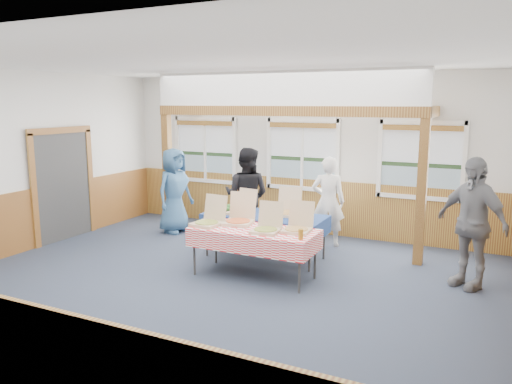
# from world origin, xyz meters

# --- Properties ---
(floor) EXTENTS (8.00, 8.00, 0.00)m
(floor) POSITION_xyz_m (0.00, 0.00, 0.00)
(floor) COLOR #2A3345
(floor) RESTS_ON ground
(ceiling) EXTENTS (8.00, 8.00, 0.00)m
(ceiling) POSITION_xyz_m (0.00, 0.00, 3.20)
(ceiling) COLOR white
(ceiling) RESTS_ON wall_back
(wall_back) EXTENTS (8.00, 0.00, 8.00)m
(wall_back) POSITION_xyz_m (0.00, 3.50, 1.60)
(wall_back) COLOR silver
(wall_back) RESTS_ON floor
(wall_left) EXTENTS (0.00, 8.00, 8.00)m
(wall_left) POSITION_xyz_m (-4.00, 0.00, 1.60)
(wall_left) COLOR silver
(wall_left) RESTS_ON floor
(wainscot_back) EXTENTS (7.98, 0.05, 1.10)m
(wainscot_back) POSITION_xyz_m (0.00, 3.48, 0.55)
(wainscot_back) COLOR brown
(wainscot_back) RESTS_ON floor
(wainscot_front) EXTENTS (7.98, 0.05, 1.10)m
(wainscot_front) POSITION_xyz_m (0.00, -3.48, 0.55)
(wainscot_front) COLOR brown
(wainscot_front) RESTS_ON floor
(wainscot_left) EXTENTS (0.05, 6.98, 1.10)m
(wainscot_left) POSITION_xyz_m (-3.98, 0.00, 0.55)
(wainscot_left) COLOR brown
(wainscot_left) RESTS_ON floor
(cased_opening) EXTENTS (0.06, 1.30, 2.10)m
(cased_opening) POSITION_xyz_m (-3.96, 0.90, 1.05)
(cased_opening) COLOR #353535
(cased_opening) RESTS_ON wall_left
(window_left) EXTENTS (1.56, 0.10, 1.46)m
(window_left) POSITION_xyz_m (-2.30, 3.46, 1.68)
(window_left) COLOR white
(window_left) RESTS_ON wall_back
(window_mid) EXTENTS (1.56, 0.10, 1.46)m
(window_mid) POSITION_xyz_m (0.00, 3.46, 1.68)
(window_mid) COLOR white
(window_mid) RESTS_ON wall_back
(window_right) EXTENTS (1.56, 0.10, 1.46)m
(window_right) POSITION_xyz_m (2.30, 3.46, 1.68)
(window_right) COLOR white
(window_right) RESTS_ON wall_back
(post_left) EXTENTS (0.15, 0.15, 2.40)m
(post_left) POSITION_xyz_m (-2.50, 2.30, 1.20)
(post_left) COLOR #5C3314
(post_left) RESTS_ON floor
(post_right) EXTENTS (0.15, 0.15, 2.40)m
(post_right) POSITION_xyz_m (2.50, 2.30, 1.20)
(post_right) COLOR #5C3314
(post_right) RESTS_ON floor
(cross_beam) EXTENTS (5.15, 0.18, 0.18)m
(cross_beam) POSITION_xyz_m (0.00, 2.30, 2.49)
(cross_beam) COLOR #5C3314
(cross_beam) RESTS_ON post_left
(table_left) EXTENTS (2.25, 1.70, 0.76)m
(table_left) POSITION_xyz_m (0.07, 1.51, 0.71)
(table_left) COLOR #353535
(table_left) RESTS_ON floor
(table_right) EXTENTS (2.08, 1.47, 0.76)m
(table_right) POSITION_xyz_m (0.33, 0.56, 0.70)
(table_right) COLOR #353535
(table_right) RESTS_ON floor
(pizza_box_a) EXTENTS (0.44, 0.51, 0.41)m
(pizza_box_a) POSITION_xyz_m (-0.32, 1.40, 0.82)
(pizza_box_a) COLOR #D9B291
(pizza_box_a) RESTS_ON table_left
(pizza_box_b) EXTENTS (0.48, 0.55, 0.44)m
(pizza_box_b) POSITION_xyz_m (0.41, 1.67, 0.82)
(pizza_box_b) COLOR #D9B291
(pizza_box_b) RESTS_ON table_left
(pizza_box_c) EXTENTS (0.45, 0.53, 0.45)m
(pizza_box_c) POSITION_xyz_m (-0.42, 0.47, 0.82)
(pizza_box_c) COLOR #D9B291
(pizza_box_c) RESTS_ON table_right
(pizza_box_d) EXTENTS (0.52, 0.60, 0.47)m
(pizza_box_d) POSITION_xyz_m (-0.03, 0.76, 0.83)
(pizza_box_d) COLOR #D9B291
(pizza_box_d) RESTS_ON table_right
(pizza_box_e) EXTENTS (0.42, 0.50, 0.42)m
(pizza_box_e) POSITION_xyz_m (0.58, 0.49, 0.82)
(pizza_box_e) COLOR #D9B291
(pizza_box_e) RESTS_ON table_right
(pizza_box_f) EXTENTS (0.41, 0.50, 0.42)m
(pizza_box_f) POSITION_xyz_m (0.98, 0.71, 0.82)
(pizza_box_f) COLOR #D9B291
(pizza_box_f) RESTS_ON table_right
(veggie_tray) EXTENTS (0.42, 0.42, 0.10)m
(veggie_tray) POSITION_xyz_m (-0.68, 1.51, 0.79)
(veggie_tray) COLOR black
(veggie_tray) RESTS_ON table_left
(drink_glass) EXTENTS (0.07, 0.07, 0.15)m
(drink_glass) POSITION_xyz_m (1.18, 0.31, 0.83)
(drink_glass) COLOR #A6721B
(drink_glass) RESTS_ON table_right
(woman_white) EXTENTS (0.69, 0.54, 1.67)m
(woman_white) POSITION_xyz_m (0.81, 2.69, 0.84)
(woman_white) COLOR silver
(woman_white) RESTS_ON floor
(woman_black) EXTENTS (0.96, 0.79, 1.81)m
(woman_black) POSITION_xyz_m (-0.65, 2.23, 0.91)
(woman_black) COLOR black
(woman_black) RESTS_ON floor
(man_blue) EXTENTS (0.71, 0.94, 1.73)m
(man_blue) POSITION_xyz_m (-2.32, 2.27, 0.87)
(man_blue) COLOR #345C83
(man_blue) RESTS_ON floor
(person_grey) EXTENTS (1.19, 1.00, 1.90)m
(person_grey) POSITION_xyz_m (3.30, 1.56, 0.95)
(person_grey) COLOR slate
(person_grey) RESTS_ON floor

